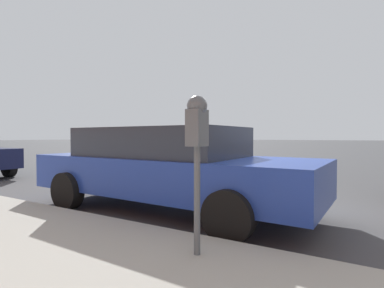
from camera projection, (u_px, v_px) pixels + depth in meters
name	position (u px, v px, depth m)	size (l,w,h in m)	color
ground_plane	(249.00, 206.00, 5.37)	(220.00, 220.00, 0.00)	#424244
parking_meter	(197.00, 134.00, 2.76)	(0.21, 0.19, 1.48)	#4C5156
car_blue	(167.00, 166.00, 5.08)	(2.10, 4.97, 1.40)	navy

